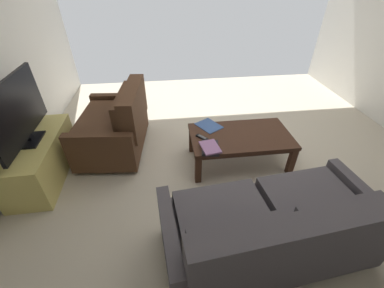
{
  "coord_description": "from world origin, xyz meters",
  "views": [
    {
      "loc": [
        0.81,
        2.47,
        2.04
      ],
      "look_at": [
        0.6,
        0.73,
        0.76
      ],
      "focal_mm": 22.82,
      "sensor_mm": 36.0,
      "label": 1
    }
  ],
  "objects": [
    {
      "name": "ground_plane",
      "position": [
        0.0,
        0.0,
        -0.0
      ],
      "size": [
        5.22,
        5.43,
        0.01
      ],
      "primitive_type": "cube",
      "color": "beige"
    },
    {
      "name": "sofa_main",
      "position": [
        0.04,
        1.4,
        0.36
      ],
      "size": [
        1.78,
        0.95,
        0.81
      ],
      "color": "black",
      "rests_on": "ground"
    },
    {
      "name": "loveseat_near",
      "position": [
        1.45,
        -0.33,
        0.37
      ],
      "size": [
        0.9,
        1.19,
        0.88
      ],
      "color": "black",
      "rests_on": "ground"
    },
    {
      "name": "coffee_table",
      "position": [
        -0.07,
        0.14,
        0.35
      ],
      "size": [
        1.2,
        0.67,
        0.41
      ],
      "color": "#3D2316",
      "rests_on": "ground"
    },
    {
      "name": "tv_stand",
      "position": [
        2.28,
        0.11,
        0.25
      ],
      "size": [
        0.49,
        1.16,
        0.51
      ],
      "color": "#D8C666",
      "rests_on": "ground"
    },
    {
      "name": "flat_tv",
      "position": [
        2.28,
        0.11,
        0.86
      ],
      "size": [
        0.21,
        1.07,
        0.68
      ],
      "color": "black",
      "rests_on": "tv_stand"
    },
    {
      "name": "book_stack",
      "position": [
        0.35,
        0.38,
        0.43
      ],
      "size": [
        0.23,
        0.3,
        0.05
      ],
      "color": "black",
      "rests_on": "coffee_table"
    },
    {
      "name": "tv_remote",
      "position": [
        0.41,
        0.15,
        0.42
      ],
      "size": [
        0.14,
        0.15,
        0.02
      ],
      "color": "black",
      "rests_on": "coffee_table"
    },
    {
      "name": "loose_magazine",
      "position": [
        0.28,
        -0.1,
        0.41
      ],
      "size": [
        0.36,
        0.38,
        0.01
      ],
      "primitive_type": "cube",
      "rotation": [
        0.0,
        0.0,
        3.69
      ],
      "color": "#385693",
      "rests_on": "coffee_table"
    }
  ]
}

